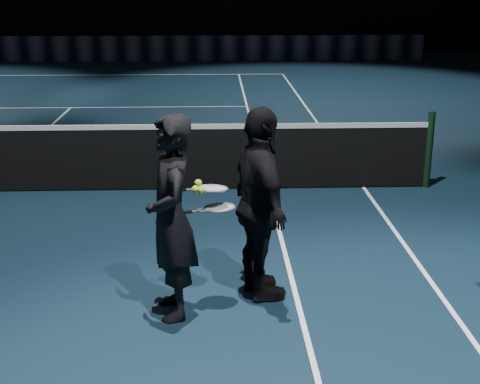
{
  "coord_description": "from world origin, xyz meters",
  "views": [
    {
      "loc": [
        3.36,
        -9.12,
        2.89
      ],
      "look_at": [
        3.57,
        -3.54,
        1.09
      ],
      "focal_mm": 50.0,
      "sensor_mm": 36.0,
      "label": 1
    }
  ],
  "objects": [
    {
      "name": "sponsor_backdrop",
      "position": [
        0.0,
        15.5,
        0.45
      ],
      "size": [
        22.0,
        0.15,
        0.9
      ],
      "primitive_type": "cube",
      "color": "black",
      "rests_on": "floor"
    },
    {
      "name": "player_b",
      "position": [
        3.76,
        -3.38,
        0.91
      ],
      "size": [
        0.73,
        1.15,
        1.82
      ],
      "primitive_type": "imported",
      "rotation": [
        0.0,
        0.0,
        1.86
      ],
      "color": "black",
      "rests_on": "floor"
    },
    {
      "name": "racket_lower",
      "position": [
        3.39,
        -3.52,
        0.94
      ],
      "size": [
        0.71,
        0.45,
        0.03
      ],
      "primitive_type": null,
      "rotation": [
        0.0,
        0.0,
        0.37
      ],
      "color": "black",
      "rests_on": "player_a"
    },
    {
      "name": "tennis_balls",
      "position": [
        3.21,
        -3.59,
        1.15
      ],
      "size": [
        0.12,
        0.1,
        0.12
      ],
      "primitive_type": null,
      "color": "#A0C128",
      "rests_on": "racket_upper"
    },
    {
      "name": "player_a",
      "position": [
        2.97,
        -3.69,
        0.91
      ],
      "size": [
        0.57,
        0.74,
        1.82
      ],
      "primitive_type": "imported",
      "rotation": [
        0.0,
        0.0,
        -1.36
      ],
      "color": "black",
      "rests_on": "floor"
    },
    {
      "name": "racket_upper",
      "position": [
        3.33,
        -3.5,
        1.12
      ],
      "size": [
        0.71,
        0.49,
        0.1
      ],
      "primitive_type": null,
      "rotation": [
        0.0,
        0.1,
        0.44
      ],
      "color": "black",
      "rests_on": "player_b"
    },
    {
      "name": "net_post_right",
      "position": [
        6.4,
        0.0,
        0.55
      ],
      "size": [
        0.1,
        0.1,
        1.1
      ],
      "primitive_type": "cylinder",
      "color": "black",
      "rests_on": "floor"
    }
  ]
}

